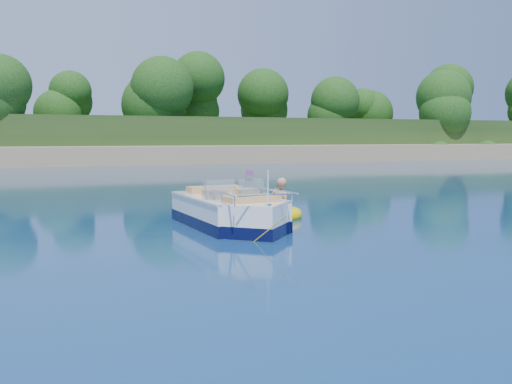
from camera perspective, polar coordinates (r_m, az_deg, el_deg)
ground at (r=12.69m, az=9.99°, el=-4.77°), size 160.00×160.00×0.00m
shoreline at (r=74.70m, az=-16.62°, el=4.33°), size 170.00×59.00×6.00m
treeline at (r=52.16m, az=-14.48°, el=8.99°), size 150.00×7.12×8.19m
motorboat at (r=14.17m, az=-2.37°, el=-2.22°), size 2.08×5.26×1.75m
tow_tube at (r=15.95m, az=2.14°, el=-2.23°), size 1.70×1.70×0.37m
boy at (r=15.97m, az=2.24°, el=-2.58°), size 0.82×0.95×1.74m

